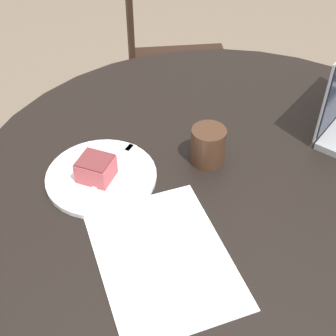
{
  "coord_description": "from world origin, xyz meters",
  "views": [
    {
      "loc": [
        0.74,
        -0.28,
        1.49
      ],
      "look_at": [
        -0.03,
        -0.15,
        0.77
      ],
      "focal_mm": 50.0,
      "sensor_mm": 36.0,
      "label": 1
    }
  ],
  "objects": [
    {
      "name": "fork",
      "position": [
        -0.1,
        -0.26,
        0.74
      ],
      "size": [
        0.15,
        0.12,
        0.0
      ],
      "rotation": [
        0.0,
        0.0,
        8.8
      ],
      "color": "silver",
      "rests_on": "plate"
    },
    {
      "name": "coffee_glass",
      "position": [
        -0.09,
        -0.05,
        0.77
      ],
      "size": [
        0.08,
        0.08,
        0.09
      ],
      "color": "#3D2619",
      "rests_on": "dining_table"
    },
    {
      "name": "cake_slice",
      "position": [
        -0.06,
        -0.31,
        0.77
      ],
      "size": [
        0.1,
        0.1,
        0.05
      ],
      "rotation": [
        0.0,
        0.0,
        1.05
      ],
      "color": "#B74C51",
      "rests_on": "plate"
    },
    {
      "name": "plate",
      "position": [
        -0.07,
        -0.3,
        0.73
      ],
      "size": [
        0.26,
        0.26,
        0.01
      ],
      "color": "silver",
      "rests_on": "dining_table"
    },
    {
      "name": "chair",
      "position": [
        -0.93,
        -0.02,
        0.48
      ],
      "size": [
        0.44,
        0.44,
        0.9
      ],
      "rotation": [
        0.0,
        0.0,
        6.23
      ],
      "color": "black",
      "rests_on": "ground_plane"
    },
    {
      "name": "paper_document",
      "position": [
        0.18,
        -0.2,
        0.73
      ],
      "size": [
        0.38,
        0.31,
        0.0
      ],
      "rotation": [
        0.0,
        0.0,
        0.19
      ],
      "color": "white",
      "rests_on": "dining_table"
    },
    {
      "name": "dining_table",
      "position": [
        0.0,
        0.0,
        0.6
      ],
      "size": [
        1.27,
        1.27,
        0.73
      ],
      "color": "black",
      "rests_on": "ground_plane"
    }
  ]
}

